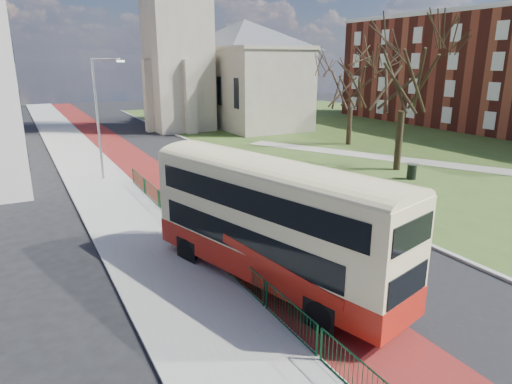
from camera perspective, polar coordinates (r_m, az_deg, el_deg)
ground at (r=18.51m, az=6.03°, el=-9.38°), size 160.00×160.00×0.00m
road_carriageway at (r=36.38m, az=-9.76°, el=3.34°), size 9.00×120.00×0.01m
bus_lane at (r=35.65m, az=-13.88°, el=2.84°), size 3.40×120.00×0.01m
pavement_west at (r=34.95m, az=-19.91°, el=2.16°), size 4.00×120.00×0.12m
kerb_west at (r=35.26m, az=-16.71°, el=2.58°), size 0.25×120.00×0.13m
kerb_east at (r=39.79m, az=-4.39°, el=4.72°), size 0.25×80.00×0.13m
grass_green at (r=51.00m, az=16.66°, el=6.58°), size 40.00×80.00×0.04m
footpath at (r=38.68m, az=22.64°, el=3.16°), size 18.84×32.82×0.03m
pedestrian_railing at (r=20.32m, az=-7.29°, el=-5.33°), size 0.07×24.00×1.12m
gothic_church at (r=56.49m, az=-5.30°, el=21.41°), size 16.38×18.00×40.00m
brick_terrace at (r=59.91m, az=28.49°, el=13.18°), size 10.30×44.30×13.50m
streetlamp at (r=32.34m, az=-18.99°, el=9.37°), size 2.13×0.18×8.00m
bus at (r=16.26m, az=1.88°, el=-3.25°), size 5.27×10.97×4.47m
winter_tree_near at (r=34.98m, az=18.22°, el=15.16°), size 7.65×7.65×11.19m
winter_tree_far at (r=44.90m, az=11.91°, el=13.80°), size 7.01×7.01×9.09m
litter_bin at (r=33.16m, az=18.89°, el=2.47°), size 0.88×0.88×1.08m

